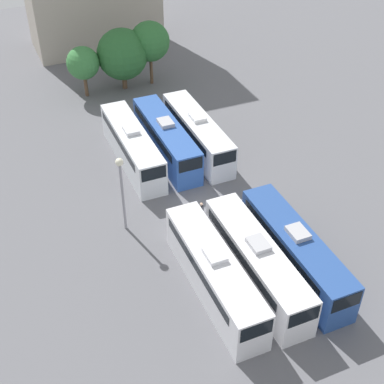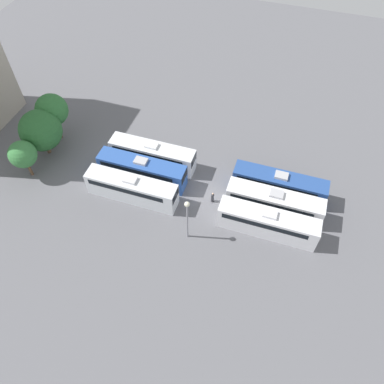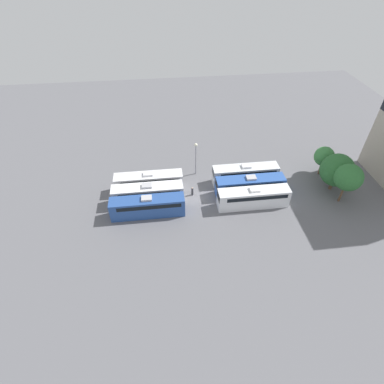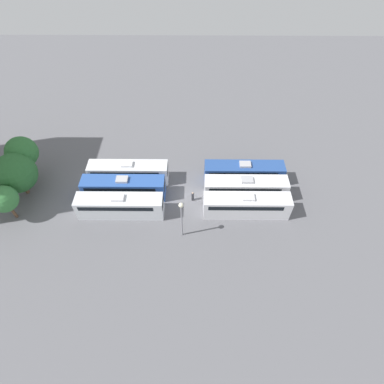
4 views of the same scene
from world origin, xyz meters
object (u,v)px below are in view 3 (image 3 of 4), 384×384
at_px(bus_3, 245,174).
at_px(bus_5, 254,197).
at_px(tree_2, 349,178).
at_px(bus_2, 148,206).
at_px(tree_1, 337,170).
at_px(tree_0, 324,156).
at_px(worker_person, 192,191).
at_px(bus_0, 149,182).
at_px(bus_1, 148,193).
at_px(light_pole, 196,153).
at_px(bus_4, 250,185).

bearing_deg(bus_3, bus_5, -2.30).
bearing_deg(tree_2, bus_3, -115.69).
distance_m(bus_2, tree_1, 31.83).
xyz_separation_m(bus_5, tree_0, (-6.93, 14.60, 2.03)).
height_order(bus_5, tree_1, tree_1).
relative_size(bus_5, worker_person, 6.99).
bearing_deg(bus_5, tree_1, 99.74).
bearing_deg(bus_3, bus_0, -89.27).
height_order(bus_1, bus_3, same).
bearing_deg(bus_0, bus_1, -3.76).
height_order(bus_1, light_pole, light_pole).
xyz_separation_m(bus_4, light_pole, (-6.59, -8.42, 2.76)).
height_order(bus_0, tree_1, tree_1).
bearing_deg(bus_2, worker_person, 117.09).
bearing_deg(bus_0, tree_0, 91.64).
height_order(bus_5, tree_2, tree_2).
relative_size(bus_4, tree_0, 2.07).
height_order(bus_4, tree_0, tree_0).
height_order(bus_2, tree_1, tree_1).
bearing_deg(light_pole, tree_1, 72.79).
distance_m(worker_person, light_pole, 7.09).
bearing_deg(worker_person, light_pole, 167.29).
bearing_deg(tree_1, tree_2, -0.80).
bearing_deg(bus_0, bus_3, 90.73).
relative_size(bus_5, tree_0, 2.07).
xyz_separation_m(bus_1, worker_person, (-0.81, 7.39, -1.02)).
height_order(worker_person, tree_2, tree_2).
xyz_separation_m(bus_2, bus_4, (-3.07, 17.19, 0.00)).
height_order(bus_2, light_pole, light_pole).
distance_m(bus_1, bus_4, 17.13).
bearing_deg(bus_5, bus_2, -89.83).
relative_size(bus_1, tree_2, 1.61).
distance_m(bus_4, tree_1, 14.64).
xyz_separation_m(bus_2, worker_person, (-3.81, 7.45, -1.02)).
relative_size(light_pole, tree_0, 1.17).
bearing_deg(bus_1, tree_1, 89.22).
xyz_separation_m(bus_0, tree_1, (3.51, 31.39, 2.24)).
bearing_deg(bus_1, bus_4, 90.21).
bearing_deg(tree_1, bus_3, -104.46).
bearing_deg(bus_0, bus_5, 70.12).
relative_size(bus_4, tree_1, 1.69).
xyz_separation_m(bus_0, bus_4, (3.02, 16.93, 0.00)).
bearing_deg(light_pole, bus_1, -52.62).
bearing_deg(light_pole, bus_3, 68.26).
relative_size(bus_1, bus_4, 1.00).
xyz_separation_m(worker_person, tree_2, (4.44, 24.15, 4.22)).
height_order(bus_0, bus_3, same).
xyz_separation_m(tree_0, tree_1, (4.40, 0.10, 0.22)).
bearing_deg(bus_5, light_pole, -139.60).
height_order(bus_1, tree_1, tree_1).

